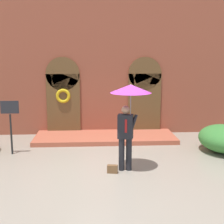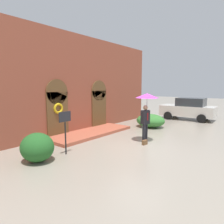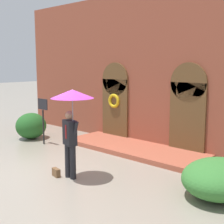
{
  "view_description": "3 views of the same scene",
  "coord_description": "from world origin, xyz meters",
  "px_view_note": "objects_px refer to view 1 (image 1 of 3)",
  "views": [
    {
      "loc": [
        -0.4,
        -8.26,
        3.14
      ],
      "look_at": [
        0.15,
        1.23,
        1.38
      ],
      "focal_mm": 50.0,
      "sensor_mm": 36.0,
      "label": 1
    },
    {
      "loc": [
        -7.87,
        -4.76,
        2.71
      ],
      "look_at": [
        0.07,
        1.61,
        1.37
      ],
      "focal_mm": 32.0,
      "sensor_mm": 36.0,
      "label": 2
    },
    {
      "loc": [
        6.59,
        -5.24,
        3.0
      ],
      "look_at": [
        0.08,
        1.89,
        1.5
      ],
      "focal_mm": 50.0,
      "sensor_mm": 36.0,
      "label": 3
    }
  ],
  "objects_px": {
    "sign_post": "(10,118)",
    "shrub_right": "(224,138)",
    "person_with_umbrella": "(129,101)",
    "handbag": "(112,169)"
  },
  "relations": [
    {
      "from": "sign_post",
      "to": "shrub_right",
      "type": "height_order",
      "value": "sign_post"
    },
    {
      "from": "sign_post",
      "to": "shrub_right",
      "type": "bearing_deg",
      "value": -0.88
    },
    {
      "from": "sign_post",
      "to": "person_with_umbrella",
      "type": "bearing_deg",
      "value": -24.31
    },
    {
      "from": "person_with_umbrella",
      "to": "shrub_right",
      "type": "relative_size",
      "value": 1.24
    },
    {
      "from": "person_with_umbrella",
      "to": "sign_post",
      "type": "distance_m",
      "value": 3.98
    },
    {
      "from": "sign_post",
      "to": "handbag",
      "type": "bearing_deg",
      "value": -30.25
    },
    {
      "from": "person_with_umbrella",
      "to": "handbag",
      "type": "distance_m",
      "value": 1.87
    },
    {
      "from": "sign_post",
      "to": "shrub_right",
      "type": "relative_size",
      "value": 0.9
    },
    {
      "from": "person_with_umbrella",
      "to": "sign_post",
      "type": "xyz_separation_m",
      "value": [
        -3.56,
        1.61,
        -0.75
      ]
    },
    {
      "from": "person_with_umbrella",
      "to": "shrub_right",
      "type": "xyz_separation_m",
      "value": [
        3.31,
        1.5,
        -1.48
      ]
    }
  ]
}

